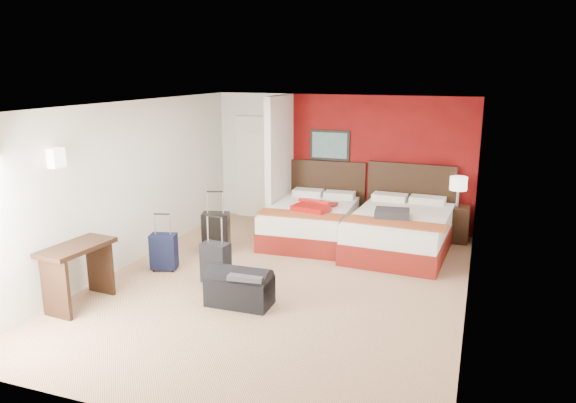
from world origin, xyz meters
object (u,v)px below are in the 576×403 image
at_px(nightstand, 455,224).
at_px(desk, 79,275).
at_px(red_suitcase_open, 315,206).
at_px(bed_right, 400,233).
at_px(suitcase_navy, 164,253).
at_px(suitcase_charcoal, 216,265).
at_px(suitcase_black, 216,234).
at_px(bed_left, 311,223).
at_px(table_lamp, 458,192).
at_px(duffel_bag, 240,289).

height_order(nightstand, desk, desk).
bearing_deg(red_suitcase_open, bed_right, 11.25).
bearing_deg(suitcase_navy, bed_right, 17.45).
relative_size(nightstand, suitcase_charcoal, 1.10).
bearing_deg(suitcase_black, desk, -122.89).
xyz_separation_m(bed_left, nightstand, (2.42, 0.78, 0.01)).
distance_m(nightstand, table_lamp, 0.58).
bearing_deg(suitcase_black, suitcase_charcoal, -79.57).
height_order(suitcase_navy, desk, desk).
relative_size(bed_right, suitcase_charcoal, 3.81).
bearing_deg(red_suitcase_open, nightstand, 32.71).
height_order(suitcase_black, suitcase_navy, suitcase_black).
bearing_deg(bed_left, suitcase_charcoal, -107.36).
distance_m(bed_right, table_lamp, 1.35).
bearing_deg(table_lamp, suitcase_charcoal, -133.70).
relative_size(red_suitcase_open, desk, 0.85).
bearing_deg(nightstand, duffel_bag, -124.65).
xyz_separation_m(nightstand, table_lamp, (0.00, 0.00, 0.58)).
relative_size(nightstand, suitcase_black, 0.97).
bearing_deg(duffel_bag, red_suitcase_open, 86.46).
height_order(suitcase_black, suitcase_charcoal, suitcase_black).
distance_m(bed_right, suitcase_navy, 3.83).
distance_m(suitcase_black, desk, 2.52).
xyz_separation_m(table_lamp, duffel_bag, (-2.45, -3.72, -0.68)).
xyz_separation_m(nightstand, suitcase_charcoal, (-3.06, -3.20, -0.03)).
relative_size(bed_left, suitcase_navy, 3.77).
relative_size(table_lamp, suitcase_charcoal, 0.93).
xyz_separation_m(suitcase_charcoal, desk, (-1.32, -1.22, 0.12)).
relative_size(red_suitcase_open, duffel_bag, 1.00).
height_order(red_suitcase_open, suitcase_charcoal, red_suitcase_open).
relative_size(bed_left, table_lamp, 3.79).
bearing_deg(suitcase_charcoal, red_suitcase_open, 78.15).
xyz_separation_m(bed_right, suitcase_black, (-2.84, -1.10, -0.00)).
height_order(bed_right, table_lamp, table_lamp).
height_order(nightstand, table_lamp, table_lamp).
bearing_deg(suitcase_black, suitcase_navy, -127.42).
height_order(table_lamp, suitcase_charcoal, table_lamp).
distance_m(nightstand, duffel_bag, 4.46).
distance_m(suitcase_black, suitcase_charcoal, 1.35).
relative_size(suitcase_charcoal, suitcase_navy, 1.07).
bearing_deg(bed_right, suitcase_black, -155.51).
bearing_deg(bed_left, duffel_bag, -93.16).
distance_m(red_suitcase_open, suitcase_charcoal, 2.46).
distance_m(suitcase_navy, desk, 1.48).
bearing_deg(duffel_bag, suitcase_charcoal, 138.20).
relative_size(bed_left, bed_right, 0.93).
height_order(red_suitcase_open, desk, desk).
xyz_separation_m(table_lamp, suitcase_charcoal, (-3.06, -3.20, -0.61)).
relative_size(bed_left, nightstand, 3.20).
bearing_deg(suitcase_black, red_suitcase_open, 23.03).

